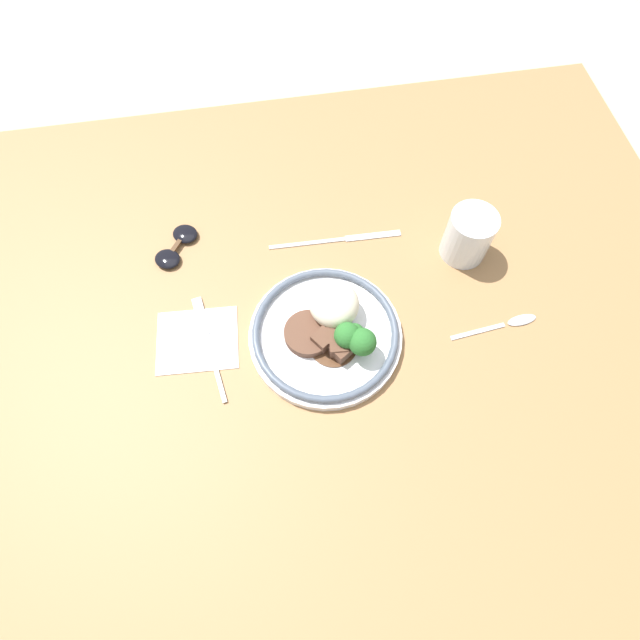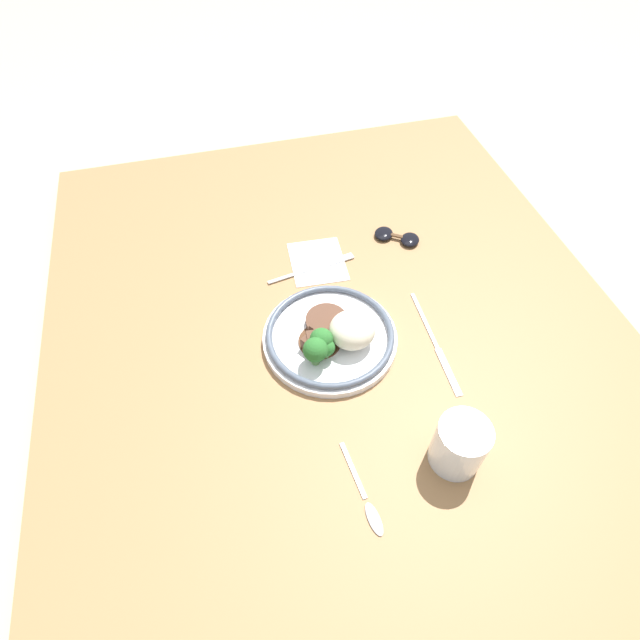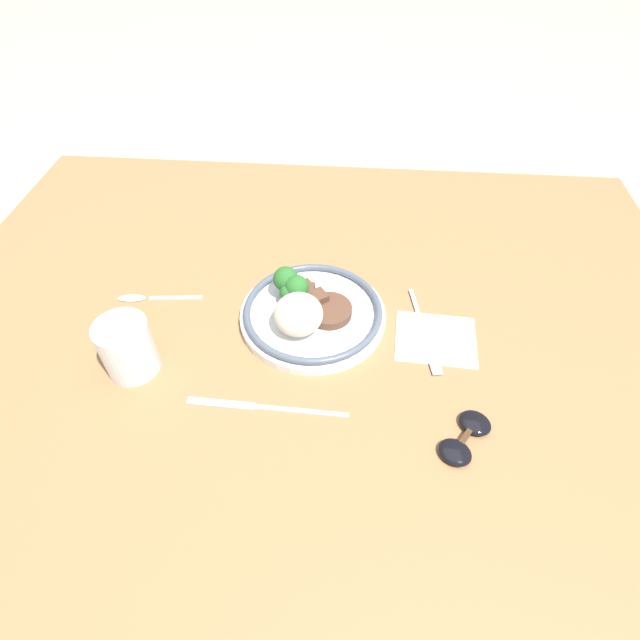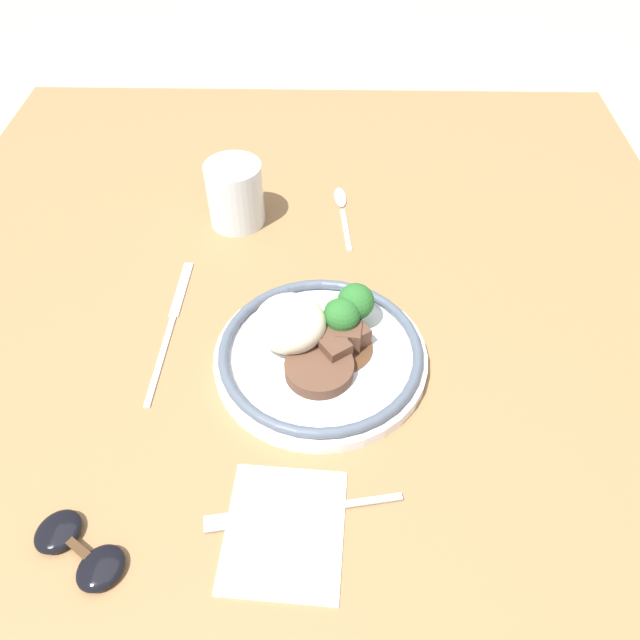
% 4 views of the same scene
% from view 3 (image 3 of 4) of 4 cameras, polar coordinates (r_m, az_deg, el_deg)
% --- Properties ---
extents(ground_plane, '(8.00, 8.00, 0.00)m').
position_cam_3_polar(ground_plane, '(0.86, -0.93, -2.68)').
color(ground_plane, tan).
extents(dining_table, '(1.35, 1.07, 0.04)m').
position_cam_3_polar(dining_table, '(0.84, -0.94, -1.88)').
color(dining_table, olive).
rests_on(dining_table, ground).
extents(napkin, '(0.14, 0.12, 0.00)m').
position_cam_3_polar(napkin, '(0.84, 13.08, -2.10)').
color(napkin, white).
rests_on(napkin, dining_table).
extents(plate, '(0.24, 0.24, 0.08)m').
position_cam_3_polar(plate, '(0.83, -1.46, 1.13)').
color(plate, white).
rests_on(plate, dining_table).
extents(juice_glass, '(0.08, 0.08, 0.09)m').
position_cam_3_polar(juice_glass, '(0.80, -21.06, -3.21)').
color(juice_glass, '#F4AD19').
rests_on(juice_glass, dining_table).
extents(fork, '(0.04, 0.19, 0.00)m').
position_cam_3_polar(fork, '(0.83, 12.02, -1.99)').
color(fork, silver).
rests_on(fork, napkin).
extents(knife, '(0.23, 0.02, 0.00)m').
position_cam_3_polar(knife, '(0.74, -6.96, -9.84)').
color(knife, silver).
rests_on(knife, dining_table).
extents(spoon, '(0.15, 0.03, 0.01)m').
position_cam_3_polar(spoon, '(0.93, -19.60, 2.38)').
color(spoon, silver).
rests_on(spoon, dining_table).
extents(sunglasses, '(0.09, 0.11, 0.01)m').
position_cam_3_polar(sunglasses, '(0.73, 16.27, -12.74)').
color(sunglasses, black).
rests_on(sunglasses, dining_table).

